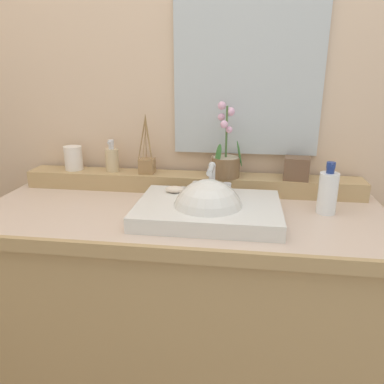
% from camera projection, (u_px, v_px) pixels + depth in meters
% --- Properties ---
extents(wall_back, '(3.33, 0.20, 2.57)m').
position_uv_depth(wall_back, '(196.00, 75.00, 1.57)').
color(wall_back, beige).
rests_on(wall_back, ground).
extents(vanity_cabinet, '(1.46, 0.61, 0.84)m').
position_uv_depth(vanity_cabinet, '(182.00, 308.00, 1.46)').
color(vanity_cabinet, tan).
rests_on(vanity_cabinet, ground).
extents(back_ledge, '(1.37, 0.12, 0.07)m').
position_uv_depth(back_ledge, '(190.00, 182.00, 1.53)').
color(back_ledge, tan).
rests_on(back_ledge, vanity_cabinet).
extents(sink_basin, '(0.48, 0.34, 0.27)m').
position_uv_depth(sink_basin, '(208.00, 213.00, 1.25)').
color(sink_basin, white).
rests_on(sink_basin, vanity_cabinet).
extents(soap_bar, '(0.07, 0.04, 0.02)m').
position_uv_depth(soap_bar, '(175.00, 189.00, 1.35)').
color(soap_bar, beige).
rests_on(soap_bar, sink_basin).
extents(potted_plant, '(0.13, 0.11, 0.29)m').
position_uv_depth(potted_plant, '(226.00, 160.00, 1.47)').
color(potted_plant, brown).
rests_on(potted_plant, back_ledge).
extents(soap_dispenser, '(0.05, 0.06, 0.13)m').
position_uv_depth(soap_dispenser, '(112.00, 159.00, 1.55)').
color(soap_dispenser, '#D1B98D').
rests_on(soap_dispenser, back_ledge).
extents(tumbler_cup, '(0.07, 0.07, 0.10)m').
position_uv_depth(tumbler_cup, '(73.00, 158.00, 1.58)').
color(tumbler_cup, white).
rests_on(tumbler_cup, back_ledge).
extents(reed_diffuser, '(0.08, 0.08, 0.24)m').
position_uv_depth(reed_diffuser, '(147.00, 165.00, 1.53)').
color(reed_diffuser, '#9D774B').
rests_on(reed_diffuser, back_ledge).
extents(trinket_box, '(0.11, 0.09, 0.09)m').
position_uv_depth(trinket_box, '(297.00, 168.00, 1.44)').
color(trinket_box, brown).
rests_on(trinket_box, back_ledge).
extents(lotion_bottle, '(0.07, 0.07, 0.18)m').
position_uv_depth(lotion_bottle, '(328.00, 192.00, 1.28)').
color(lotion_bottle, white).
rests_on(lotion_bottle, vanity_cabinet).
extents(mirror, '(0.57, 0.02, 0.59)m').
position_uv_depth(mirror, '(247.00, 79.00, 1.44)').
color(mirror, silver).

